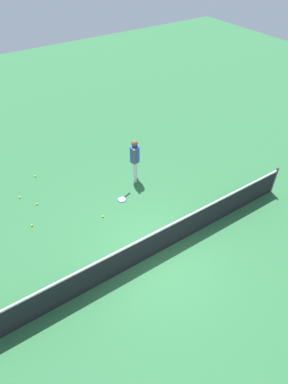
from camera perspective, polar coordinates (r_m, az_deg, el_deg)
The scene contains 9 objects.
ground_plane at distance 9.56m, azimuth 1.97°, elevation -10.91°, with size 40.00×40.00×0.00m, color #2D6B3D.
court_net at distance 9.17m, azimuth 2.04°, elevation -8.99°, with size 10.09×0.09×1.07m.
player_near_side at distance 11.36m, azimuth -1.64°, elevation 6.14°, with size 0.48×0.48×1.70m.
tennis_racket_near_player at distance 11.18m, azimuth -3.86°, elevation -1.22°, with size 0.61×0.39×0.03m.
tennis_ball_near_player at distance 11.99m, azimuth -21.18°, elevation -0.88°, with size 0.07×0.07×0.07m, color #C6E033.
tennis_ball_by_net at distance 12.75m, azimuth -18.73°, elevation 2.67°, with size 0.07×0.07×0.07m, color #C6E033.
tennis_ball_midcourt at distance 10.84m, azimuth -19.25°, elevation -5.61°, with size 0.07×0.07×0.07m, color #C6E033.
tennis_ball_baseline at distance 10.60m, azimuth -7.31°, elevation -4.32°, with size 0.07×0.07×0.07m, color #C6E033.
tennis_ball_stray_left at distance 11.52m, azimuth -18.46°, elevation -2.03°, with size 0.07×0.07×0.07m, color #C6E033.
Camera 1 is at (3.50, 4.69, 7.56)m, focal length 30.12 mm.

